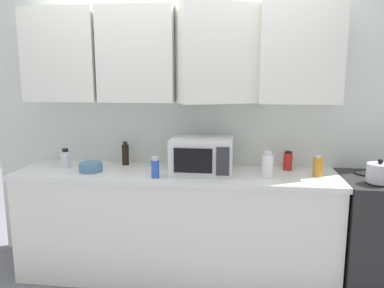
# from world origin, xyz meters

# --- Properties ---
(wall_back_with_cabinets) EXTENTS (3.45, 0.55, 2.60)m
(wall_back_with_cabinets) POSITION_xyz_m (0.00, -0.07, 1.58)
(wall_back_with_cabinets) COLOR silver
(wall_back_with_cabinets) RESTS_ON ground_plane
(counter_run) EXTENTS (2.58, 0.63, 0.90)m
(counter_run) POSITION_xyz_m (0.00, -0.30, 0.45)
(counter_run) COLOR white
(counter_run) RESTS_ON ground_plane
(kettle) EXTENTS (0.18, 0.18, 0.17)m
(kettle) POSITION_xyz_m (1.50, -0.46, 0.98)
(kettle) COLOR #B2B2B7
(kettle) RESTS_ON stove_range
(microwave) EXTENTS (0.48, 0.37, 0.28)m
(microwave) POSITION_xyz_m (0.22, -0.32, 1.04)
(microwave) COLOR silver
(microwave) RESTS_ON counter_run
(bottle_amber_vinegar) EXTENTS (0.08, 0.08, 0.16)m
(bottle_amber_vinegar) POSITION_xyz_m (1.11, -0.30, 0.98)
(bottle_amber_vinegar) COLOR #AD701E
(bottle_amber_vinegar) RESTS_ON counter_run
(bottle_red_sauce) EXTENTS (0.07, 0.07, 0.16)m
(bottle_red_sauce) POSITION_xyz_m (0.91, -0.12, 0.97)
(bottle_red_sauce) COLOR red
(bottle_red_sauce) RESTS_ON counter_run
(bottle_white_jar) EXTENTS (0.08, 0.08, 0.20)m
(bottle_white_jar) POSITION_xyz_m (0.72, -0.39, 0.99)
(bottle_white_jar) COLOR white
(bottle_white_jar) RESTS_ON counter_run
(bottle_soy_dark) EXTENTS (0.06, 0.06, 0.20)m
(bottle_soy_dark) POSITION_xyz_m (-0.47, -0.11, 0.99)
(bottle_soy_dark) COLOR black
(bottle_soy_dark) RESTS_ON counter_run
(bottle_clear_tall) EXTENTS (0.08, 0.08, 0.16)m
(bottle_clear_tall) POSITION_xyz_m (-0.93, -0.28, 0.97)
(bottle_clear_tall) COLOR silver
(bottle_clear_tall) RESTS_ON counter_run
(bottle_blue_cleaner) EXTENTS (0.06, 0.06, 0.16)m
(bottle_blue_cleaner) POSITION_xyz_m (-0.12, -0.50, 0.98)
(bottle_blue_cleaner) COLOR #2D56B7
(bottle_blue_cleaner) RESTS_ON counter_run
(bowl_ceramic_small) EXTENTS (0.19, 0.19, 0.07)m
(bowl_ceramic_small) POSITION_xyz_m (-0.67, -0.38, 0.94)
(bowl_ceramic_small) COLOR teal
(bowl_ceramic_small) RESTS_ON counter_run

